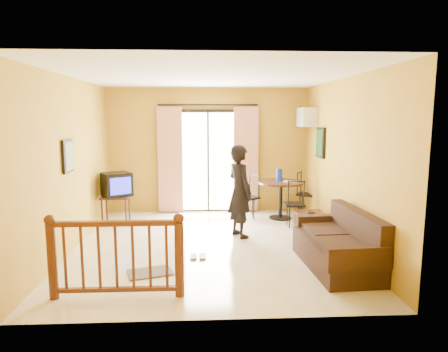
{
  "coord_description": "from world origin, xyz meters",
  "views": [
    {
      "loc": [
        -0.09,
        -6.51,
        2.17
      ],
      "look_at": [
        0.24,
        0.2,
        1.16
      ],
      "focal_mm": 32.0,
      "sensor_mm": 36.0,
      "label": 1
    }
  ],
  "objects_px": {
    "television": "(117,184)",
    "coffee_table": "(312,222)",
    "standing_person": "(240,191)",
    "sofa": "(340,246)",
    "dining_table": "(281,189)"
  },
  "relations": [
    {
      "from": "television",
      "to": "coffee_table",
      "type": "distance_m",
      "value": 3.93
    },
    {
      "from": "television",
      "to": "standing_person",
      "type": "distance_m",
      "value": 2.63
    },
    {
      "from": "sofa",
      "to": "television",
      "type": "bearing_deg",
      "value": 141.01
    },
    {
      "from": "dining_table",
      "to": "coffee_table",
      "type": "bearing_deg",
      "value": -76.66
    },
    {
      "from": "sofa",
      "to": "coffee_table",
      "type": "bearing_deg",
      "value": 86.46
    },
    {
      "from": "television",
      "to": "sofa",
      "type": "distance_m",
      "value": 4.59
    },
    {
      "from": "television",
      "to": "standing_person",
      "type": "bearing_deg",
      "value": -54.64
    },
    {
      "from": "dining_table",
      "to": "standing_person",
      "type": "height_order",
      "value": "standing_person"
    },
    {
      "from": "dining_table",
      "to": "television",
      "type": "bearing_deg",
      "value": -176.75
    },
    {
      "from": "sofa",
      "to": "standing_person",
      "type": "xyz_separation_m",
      "value": [
        -1.31,
        1.59,
        0.52
      ]
    },
    {
      "from": "standing_person",
      "to": "sofa",
      "type": "bearing_deg",
      "value": -166.2
    },
    {
      "from": "dining_table",
      "to": "sofa",
      "type": "bearing_deg",
      "value": -83.45
    },
    {
      "from": "coffee_table",
      "to": "standing_person",
      "type": "xyz_separation_m",
      "value": [
        -1.31,
        0.11,
        0.56
      ]
    },
    {
      "from": "dining_table",
      "to": "coffee_table",
      "type": "distance_m",
      "value": 1.43
    },
    {
      "from": "television",
      "to": "dining_table",
      "type": "bearing_deg",
      "value": -27.97
    }
  ]
}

